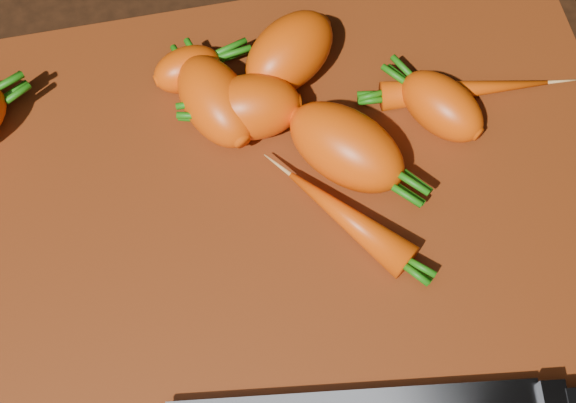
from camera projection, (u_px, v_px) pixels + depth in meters
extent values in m
cube|color=black|center=(291.00, 234.00, 0.58)|extent=(2.00, 2.00, 0.01)
cube|color=#67290D|center=(291.00, 228.00, 0.57)|extent=(0.50, 0.40, 0.01)
ellipsoid|color=#E34400|center=(252.00, 107.00, 0.57)|extent=(0.07, 0.05, 0.05)
ellipsoid|color=#E34400|center=(346.00, 147.00, 0.56)|extent=(0.10, 0.10, 0.05)
ellipsoid|color=#E34400|center=(216.00, 101.00, 0.57)|extent=(0.07, 0.09, 0.05)
ellipsoid|color=#E34400|center=(290.00, 53.00, 0.59)|extent=(0.09, 0.09, 0.05)
ellipsoid|color=#E34400|center=(187.00, 69.00, 0.59)|extent=(0.06, 0.04, 0.03)
ellipsoid|color=#E34400|center=(442.00, 106.00, 0.58)|extent=(0.07, 0.08, 0.04)
ellipsoid|color=#E34400|center=(465.00, 89.00, 0.59)|extent=(0.13, 0.03, 0.02)
ellipsoid|color=#E34400|center=(348.00, 218.00, 0.55)|extent=(0.08, 0.10, 0.03)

